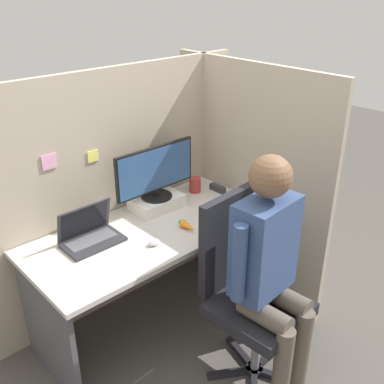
% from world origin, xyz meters
% --- Properties ---
extents(ground_plane, '(12.00, 12.00, 0.00)m').
position_xyz_m(ground_plane, '(0.00, 0.00, 0.00)').
color(ground_plane, '#514C47').
extents(cubicle_panel_back, '(2.02, 0.05, 1.62)m').
position_xyz_m(cubicle_panel_back, '(-0.00, 0.72, 0.81)').
color(cubicle_panel_back, tan).
rests_on(cubicle_panel_back, ground).
extents(cubicle_panel_right, '(0.04, 1.34, 1.62)m').
position_xyz_m(cubicle_panel_right, '(0.78, 0.28, 0.81)').
color(cubicle_panel_right, tan).
rests_on(cubicle_panel_right, ground).
extents(desk, '(1.52, 0.70, 0.71)m').
position_xyz_m(desk, '(0.00, 0.35, 0.54)').
color(desk, beige).
rests_on(desk, ground).
extents(paper_box, '(0.33, 0.21, 0.08)m').
position_xyz_m(paper_box, '(0.19, 0.54, 0.75)').
color(paper_box, white).
rests_on(paper_box, desk).
extents(monitor, '(0.59, 0.20, 0.34)m').
position_xyz_m(monitor, '(0.19, 0.54, 0.97)').
color(monitor, black).
rests_on(monitor, paper_box).
extents(laptop, '(0.33, 0.21, 0.22)m').
position_xyz_m(laptop, '(-0.35, 0.46, 0.76)').
color(laptop, '#2D2D33').
rests_on(laptop, desk).
extents(mouse, '(0.07, 0.05, 0.04)m').
position_xyz_m(mouse, '(-0.10, 0.19, 0.73)').
color(mouse, silver).
rests_on(mouse, desk).
extents(stapler, '(0.04, 0.13, 0.04)m').
position_xyz_m(stapler, '(0.66, 0.44, 0.73)').
color(stapler, '#2D2D33').
rests_on(stapler, desk).
extents(carrot_toy, '(0.05, 0.13, 0.05)m').
position_xyz_m(carrot_toy, '(0.15, 0.18, 0.74)').
color(carrot_toy, orange).
rests_on(carrot_toy, desk).
extents(office_chair, '(0.53, 0.57, 1.06)m').
position_xyz_m(office_chair, '(0.16, -0.28, 0.55)').
color(office_chair, black).
rests_on(office_chair, ground).
extents(person, '(0.48, 0.41, 1.35)m').
position_xyz_m(person, '(0.15, -0.43, 0.80)').
color(person, brown).
rests_on(person, ground).
extents(coffee_mug, '(0.08, 0.08, 0.10)m').
position_xyz_m(coffee_mug, '(0.54, 0.55, 0.76)').
color(coffee_mug, '#A3332D').
rests_on(coffee_mug, desk).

